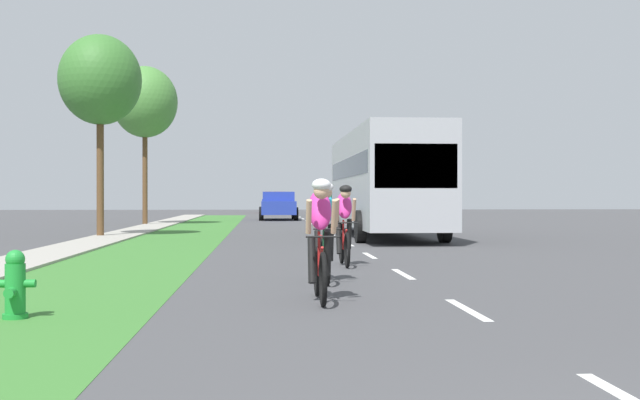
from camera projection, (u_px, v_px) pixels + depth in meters
ground_plane at (348, 244)px, 22.53m from camera, size 120.00×120.00×0.00m
grass_verge at (167, 244)px, 22.16m from camera, size 2.98×70.00×0.01m
sidewalk_concrete at (86, 245)px, 22.00m from camera, size 1.49×70.00×0.10m
lane_markings_center at (335, 236)px, 26.52m from camera, size 0.12×53.49×0.01m
fire_hydrant_green at (15, 285)px, 8.64m from camera, size 0.44×0.38×0.76m
cyclist_lead at (320, 239)px, 10.05m from camera, size 0.42×1.72×1.58m
cyclist_trailing at (325, 231)px, 12.34m from camera, size 0.42×1.72×1.58m
cyclist_distant at (344, 224)px, 15.27m from camera, size 0.42×1.72×1.58m
bus_silver at (383, 178)px, 26.71m from camera, size 2.78×11.60×3.48m
pickup_blue at (278, 206)px, 45.71m from camera, size 2.22×5.10×1.64m
sedan_dark_green at (326, 205)px, 55.45m from camera, size 1.98×4.30×1.52m
suv_maroon at (274, 202)px, 67.16m from camera, size 2.15×4.70×1.79m
street_tree_near at (100, 81)px, 26.27m from camera, size 2.75×2.75×6.80m
street_tree_far at (145, 103)px, 37.50m from camera, size 3.11×3.11×7.62m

